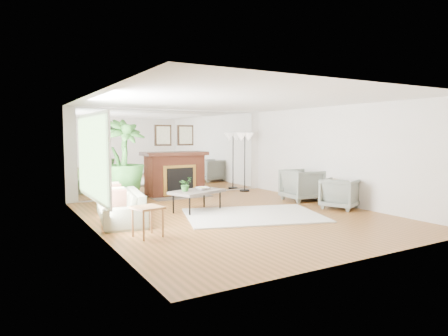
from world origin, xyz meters
TOP-DOWN VIEW (x-y plane):
  - ground at (0.00, 0.00)m, footprint 7.00×7.00m
  - wall_left at (-2.99, 0.00)m, footprint 0.02×7.00m
  - wall_right at (2.99, 0.00)m, footprint 0.02×7.00m
  - wall_back at (0.00, 3.49)m, footprint 6.00×0.02m
  - mirror_panel at (0.00, 3.47)m, footprint 5.40×0.04m
  - window_panel at (-2.96, 0.40)m, footprint 0.04×2.40m
  - fireplace at (0.00, 3.26)m, footprint 1.85×0.83m
  - area_rug at (0.30, -0.19)m, footprint 3.37×2.84m
  - coffee_table at (-0.53, 0.87)m, footprint 1.40×1.10m
  - sofa at (-2.34, 0.79)m, footprint 1.15×2.20m
  - armchair_back at (2.60, 0.87)m, footprint 0.99×0.97m
  - armchair_front at (2.60, -0.50)m, footprint 1.05×1.03m
  - side_table at (-2.30, -0.76)m, footprint 0.55×0.55m
  - potted_ficus at (-1.90, 2.08)m, footprint 1.25×1.25m
  - floor_lamp at (2.21, 3.10)m, footprint 0.59×0.33m
  - tabletop_plant at (-0.83, 0.88)m, footprint 0.36×0.34m
  - fruit_bowl at (-0.41, 0.90)m, footprint 0.35×0.35m
  - book at (-0.32, 1.17)m, footprint 0.22×0.29m

SIDE VIEW (x-z plane):
  - ground at x=0.00m, z-range 0.00..0.00m
  - area_rug at x=0.30m, z-range 0.00..0.03m
  - sofa at x=-2.34m, z-range 0.00..0.61m
  - armchair_front at x=2.60m, z-range 0.00..0.73m
  - armchair_back at x=2.60m, z-range 0.00..0.84m
  - side_table at x=-2.30m, z-range 0.18..0.71m
  - coffee_table at x=-0.53m, z-range 0.20..0.70m
  - book at x=-0.32m, z-range 0.49..0.51m
  - fruit_bowl at x=-0.41m, z-range 0.49..0.56m
  - tabletop_plant at x=-0.83m, z-range 0.49..0.82m
  - fireplace at x=0.00m, z-range -0.37..1.68m
  - potted_ficus at x=-1.90m, z-range 0.07..2.22m
  - wall_left at x=-2.99m, z-range 0.00..2.50m
  - wall_right at x=2.99m, z-range 0.00..2.50m
  - wall_back at x=0.00m, z-range 0.00..2.50m
  - mirror_panel at x=0.00m, z-range 0.05..2.45m
  - window_panel at x=-2.96m, z-range 0.60..2.10m
  - floor_lamp at x=2.21m, z-range 0.65..2.47m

